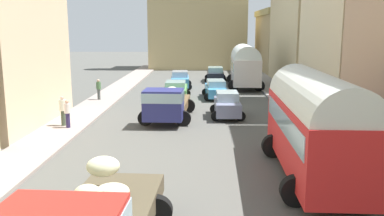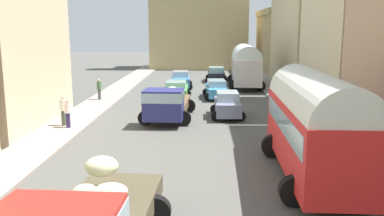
% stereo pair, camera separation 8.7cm
% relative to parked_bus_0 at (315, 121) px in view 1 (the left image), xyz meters
% --- Properties ---
extents(ground_plane, '(154.00, 154.00, 0.00)m').
position_rel_parked_bus_0_xyz_m(ground_plane, '(-4.67, 14.10, -2.21)').
color(ground_plane, '#51514C').
extents(sidewalk_left, '(2.50, 70.00, 0.14)m').
position_rel_parked_bus_0_xyz_m(sidewalk_left, '(-11.92, 14.10, -2.14)').
color(sidewalk_left, gray).
rests_on(sidewalk_left, ground).
extents(sidewalk_right, '(2.50, 70.00, 0.14)m').
position_rel_parked_bus_0_xyz_m(sidewalk_right, '(2.58, 14.10, -2.14)').
color(sidewalk_right, gray).
rests_on(sidewalk_right, ground).
extents(building_right_2, '(6.06, 10.22, 11.91)m').
position_rel_parked_bus_0_xyz_m(building_right_2, '(6.59, 14.27, 3.77)').
color(building_right_2, beige).
rests_on(building_right_2, ground).
extents(building_right_3, '(4.42, 14.04, 10.15)m').
position_rel_parked_bus_0_xyz_m(building_right_3, '(6.04, 27.19, 2.87)').
color(building_right_3, '#CCB88B').
rests_on(building_right_3, ground).
extents(building_right_4, '(4.65, 12.65, 8.11)m').
position_rel_parked_bus_0_xyz_m(building_right_4, '(5.95, 40.80, 1.88)').
color(building_right_4, tan).
rests_on(building_right_4, ground).
extents(distant_church, '(13.57, 7.08, 19.81)m').
position_rel_parked_bus_0_xyz_m(distant_church, '(-4.67, 44.92, 4.49)').
color(distant_church, tan).
rests_on(distant_church, ground).
extents(parked_bus_0, '(3.39, 8.31, 3.99)m').
position_rel_parked_bus_0_xyz_m(parked_bus_0, '(0.00, 0.00, 0.00)').
color(parked_bus_0, red).
rests_on(parked_bus_0, ground).
extents(parked_bus_1, '(3.53, 8.25, 4.08)m').
position_rel_parked_bus_0_xyz_m(parked_bus_1, '(0.06, 25.06, 0.04)').
color(parked_bus_1, beige).
rests_on(parked_bus_1, ground).
extents(cargo_truck_1, '(3.28, 6.83, 2.16)m').
position_rel_parked_bus_0_xyz_m(cargo_truck_1, '(-6.24, 9.78, -1.08)').
color(cargo_truck_1, navy).
rests_on(cargo_truck_1, ground).
extents(car_0, '(2.35, 4.35, 1.49)m').
position_rel_parked_bus_0_xyz_m(car_0, '(-6.20, 17.61, -1.45)').
color(car_0, '#529847').
rests_on(car_0, ground).
extents(car_1, '(2.35, 4.29, 1.64)m').
position_rel_parked_bus_0_xyz_m(car_1, '(-6.18, 24.28, -1.39)').
color(car_1, '#3F8AC0').
rests_on(car_1, ground).
extents(car_2, '(2.14, 3.71, 1.64)m').
position_rel_parked_bus_0_xyz_m(car_2, '(-2.52, 10.99, -1.39)').
color(car_2, slate).
rests_on(car_2, ground).
extents(car_3, '(2.31, 4.42, 1.49)m').
position_rel_parked_bus_0_xyz_m(car_3, '(-2.96, 18.44, -1.45)').
color(car_3, '#4092D0').
rests_on(car_3, ground).
extents(car_4, '(2.40, 4.41, 1.56)m').
position_rel_parked_bus_0_xyz_m(car_4, '(-2.62, 29.63, -1.42)').
color(car_4, black).
rests_on(car_4, ground).
extents(pedestrian_1, '(0.42, 0.42, 1.75)m').
position_rel_parked_bus_0_xyz_m(pedestrian_1, '(-12.15, 16.73, -1.21)').
color(pedestrian_1, '#484E4C').
rests_on(pedestrian_1, ground).
extents(pedestrian_3, '(0.54, 0.54, 1.84)m').
position_rel_parked_bus_0_xyz_m(pedestrian_3, '(-11.99, 7.82, -1.17)').
color(pedestrian_3, '#46533D').
rests_on(pedestrian_3, ground).
extents(pedestrian_4, '(0.50, 0.50, 1.71)m').
position_rel_parked_bus_0_xyz_m(pedestrian_4, '(-11.58, 7.33, -1.24)').
color(pedestrian_4, '#2C234A').
rests_on(pedestrian_4, ground).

